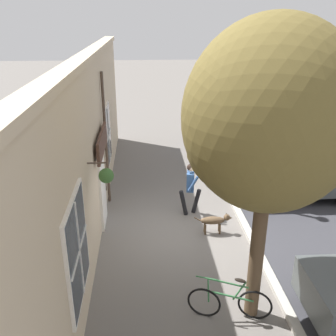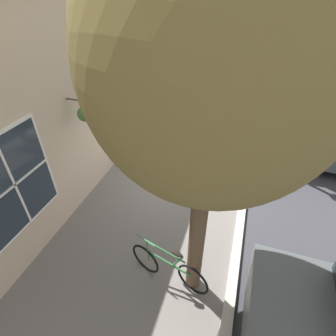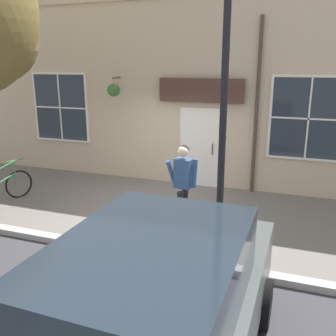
# 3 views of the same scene
# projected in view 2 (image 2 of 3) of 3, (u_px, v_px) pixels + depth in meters

# --- Properties ---
(ground_plane) EXTENTS (90.00, 90.00, 0.00)m
(ground_plane) POSITION_uv_depth(u_px,v_px,m) (179.00, 175.00, 8.19)
(ground_plane) COLOR #66605B
(storefront_facade) EXTENTS (0.95, 18.00, 4.93)m
(storefront_facade) POSITION_uv_depth(u_px,v_px,m) (101.00, 89.00, 7.30)
(storefront_facade) COLOR #C6B293
(storefront_facade) RESTS_ON ground_plane
(pedestrian_walking) EXTENTS (0.73, 0.60, 1.69)m
(pedestrian_walking) POSITION_uv_depth(u_px,v_px,m) (203.00, 134.00, 8.23)
(pedestrian_walking) COLOR black
(pedestrian_walking) RESTS_ON ground_plane
(dog_on_leash) EXTENTS (1.10, 0.26, 0.62)m
(dog_on_leash) POSITION_uv_depth(u_px,v_px,m) (212.00, 174.00, 7.55)
(dog_on_leash) COLOR brown
(dog_on_leash) RESTS_ON ground_plane
(street_tree_by_curb) EXTENTS (3.07, 2.76, 5.92)m
(street_tree_by_curb) POSITION_uv_depth(u_px,v_px,m) (206.00, 75.00, 2.94)
(street_tree_by_curb) COLOR brown
(street_tree_by_curb) RESTS_ON ground_plane
(leaning_bicycle) EXTENTS (1.70, 0.44, 1.01)m
(leaning_bicycle) POSITION_uv_depth(u_px,v_px,m) (168.00, 267.00, 5.16)
(leaning_bicycle) COLOR black
(leaning_bicycle) RESTS_ON ground_plane
(parked_car_mid_block) EXTENTS (4.33, 1.99, 1.75)m
(parked_car_mid_block) POSITION_uv_depth(u_px,v_px,m) (335.00, 142.00, 8.07)
(parked_car_mid_block) COLOR #474C4C
(parked_car_mid_block) RESTS_ON ground_plane
(parked_car_far_end) EXTENTS (4.33, 1.99, 1.75)m
(parked_car_far_end) POSITION_uv_depth(u_px,v_px,m) (305.00, 83.00, 12.56)
(parked_car_far_end) COLOR navy
(parked_car_far_end) RESTS_ON ground_plane
(street_lamp) EXTENTS (0.32, 0.32, 4.79)m
(street_lamp) POSITION_uv_depth(u_px,v_px,m) (260.00, 58.00, 7.42)
(street_lamp) COLOR black
(street_lamp) RESTS_ON ground_plane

